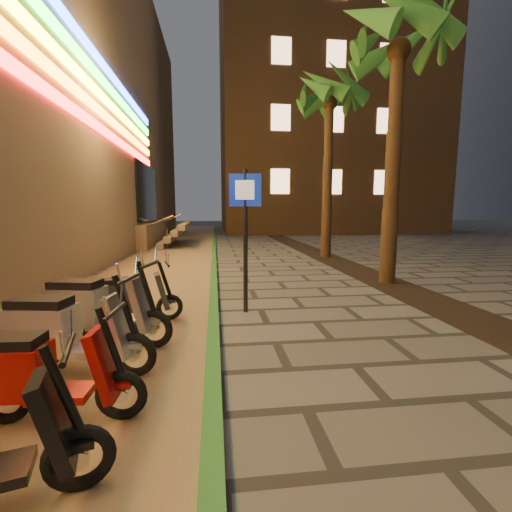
{
  "coord_description": "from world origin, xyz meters",
  "views": [
    {
      "loc": [
        -0.85,
        -1.3,
        1.89
      ],
      "look_at": [
        -0.23,
        3.82,
        1.2
      ],
      "focal_mm": 24.0,
      "sensor_mm": 36.0,
      "label": 1
    }
  ],
  "objects": [
    {
      "name": "parking_strip",
      "position": [
        -2.6,
        10.0,
        0.01
      ],
      "size": [
        3.4,
        60.0,
        0.01
      ],
      "primitive_type": "cube",
      "color": "#8C7251",
      "rests_on": "ground"
    },
    {
      "name": "green_curb",
      "position": [
        -0.9,
        10.0,
        0.05
      ],
      "size": [
        0.18,
        60.0,
        0.1
      ],
      "primitive_type": "cube",
      "color": "#286C29",
      "rests_on": "ground"
    },
    {
      "name": "planting_strip",
      "position": [
        3.6,
        5.0,
        0.01
      ],
      "size": [
        1.2,
        40.0,
        0.02
      ],
      "primitive_type": "cube",
      "color": "black",
      "rests_on": "ground"
    },
    {
      "name": "apartment_block",
      "position": [
        9.0,
        32.0,
        12.5
      ],
      "size": [
        18.0,
        16.06,
        25.0
      ],
      "color": "brown",
      "rests_on": "ground"
    },
    {
      "name": "palm_c",
      "position": [
        3.6,
        7.0,
        5.73
      ],
      "size": [
        2.97,
        3.02,
        6.91
      ],
      "color": "#472D19",
      "rests_on": "ground"
    },
    {
      "name": "palm_d",
      "position": [
        3.6,
        12.0,
        5.94
      ],
      "size": [
        2.97,
        3.02,
        7.16
      ],
      "color": "#472D19",
      "rests_on": "ground"
    },
    {
      "name": "pedestrian_sign",
      "position": [
        -0.3,
        4.88,
        1.69
      ],
      "size": [
        0.57,
        0.15,
        2.62
      ],
      "rotation": [
        0.0,
        0.0,
        -0.21
      ],
      "color": "black",
      "rests_on": "ground"
    },
    {
      "name": "scooter_6",
      "position": [
        -2.43,
        1.76,
        0.46
      ],
      "size": [
        1.5,
        0.53,
        1.06
      ],
      "rotation": [
        0.0,
        0.0,
        -0.05
      ],
      "color": "black",
      "rests_on": "ground"
    },
    {
      "name": "scooter_7",
      "position": [
        -2.58,
        2.67,
        0.52
      ],
      "size": [
        1.69,
        0.72,
        1.19
      ],
      "rotation": [
        0.0,
        0.0,
        -0.17
      ],
      "color": "black",
      "rests_on": "ground"
    },
    {
      "name": "scooter_8",
      "position": [
        -2.51,
        3.52,
        0.53
      ],
      "size": [
        1.74,
        0.78,
        1.22
      ],
      "rotation": [
        0.0,
        0.0,
        -0.2
      ],
      "color": "black",
      "rests_on": "ground"
    },
    {
      "name": "scooter_9",
      "position": [
        -2.32,
        4.41,
        0.45
      ],
      "size": [
        1.47,
        0.7,
        1.03
      ],
      "rotation": [
        0.0,
        0.0,
        0.24
      ],
      "color": "black",
      "rests_on": "ground"
    }
  ]
}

